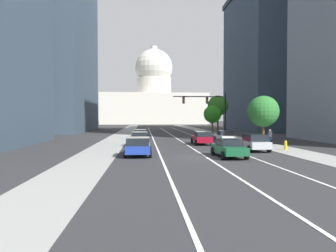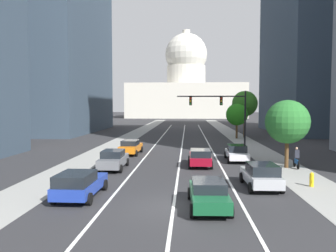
# 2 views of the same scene
# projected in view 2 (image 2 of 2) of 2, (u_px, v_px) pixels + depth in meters

# --- Properties ---
(ground_plane) EXTENTS (400.00, 400.00, 0.00)m
(ground_plane) POSITION_uv_depth(u_px,v_px,m) (183.00, 135.00, 56.56)
(ground_plane) COLOR #2B2B2D
(sidewalk_left) EXTENTS (3.42, 130.00, 0.01)m
(sidewalk_left) POSITION_uv_depth(u_px,v_px,m) (128.00, 138.00, 52.09)
(sidewalk_left) COLOR gray
(sidewalk_left) RESTS_ON ground
(sidewalk_right) EXTENTS (3.42, 130.00, 0.01)m
(sidewalk_right) POSITION_uv_depth(u_px,v_px,m) (239.00, 138.00, 51.07)
(sidewalk_right) COLOR gray
(sidewalk_right) RESTS_ON ground
(lane_stripe_left) EXTENTS (0.16, 90.00, 0.01)m
(lane_stripe_left) POSITION_uv_depth(u_px,v_px,m) (154.00, 146.00, 41.82)
(lane_stripe_left) COLOR white
(lane_stripe_left) RESTS_ON ground
(lane_stripe_center) EXTENTS (0.16, 90.00, 0.01)m
(lane_stripe_center) POSITION_uv_depth(u_px,v_px,m) (182.00, 146.00, 41.61)
(lane_stripe_center) COLOR white
(lane_stripe_center) RESTS_ON ground
(lane_stripe_right) EXTENTS (0.16, 90.00, 0.01)m
(lane_stripe_right) POSITION_uv_depth(u_px,v_px,m) (210.00, 146.00, 41.41)
(lane_stripe_right) COLOR white
(lane_stripe_right) RESTS_ON ground
(office_tower_far_left) EXTENTS (16.53, 29.77, 36.87)m
(office_tower_far_left) POSITION_uv_depth(u_px,v_px,m) (54.00, 36.00, 63.70)
(office_tower_far_left) COLOR #334251
(office_tower_far_left) RESTS_ON ground
(office_tower_far_right) EXTENTS (21.75, 27.05, 33.45)m
(office_tower_far_right) POSITION_uv_depth(u_px,v_px,m) (332.00, 43.00, 61.75)
(office_tower_far_right) COLOR #334251
(office_tower_far_right) RESTS_ON ground
(capitol_building) EXTENTS (48.18, 28.14, 36.97)m
(capitol_building) POSITION_uv_depth(u_px,v_px,m) (186.00, 89.00, 141.47)
(capitol_building) COLOR beige
(capitol_building) RESTS_ON ground
(car_orange) EXTENTS (2.09, 4.45, 1.49)m
(car_orange) POSITION_uv_depth(u_px,v_px,m) (131.00, 147.00, 34.48)
(car_orange) COLOR orange
(car_orange) RESTS_ON ground
(car_blue) EXTENTS (2.14, 4.46, 1.52)m
(car_blue) POSITION_uv_depth(u_px,v_px,m) (79.00, 184.00, 18.13)
(car_blue) COLOR #1E389E
(car_blue) RESTS_ON ground
(car_white) EXTENTS (2.07, 4.50, 1.46)m
(car_white) POSITION_uv_depth(u_px,v_px,m) (237.00, 153.00, 30.43)
(car_white) COLOR silver
(car_white) RESTS_ON ground
(car_silver) EXTENTS (2.08, 4.17, 1.55)m
(car_silver) POSITION_uv_depth(u_px,v_px,m) (261.00, 175.00, 20.36)
(car_silver) COLOR #B2B5BA
(car_silver) RESTS_ON ground
(car_gray) EXTENTS (1.98, 4.43, 1.54)m
(car_gray) POSITION_uv_depth(u_px,v_px,m) (113.00, 159.00, 26.40)
(car_gray) COLOR slate
(car_gray) RESTS_ON ground
(car_crimson) EXTENTS (1.95, 4.20, 1.49)m
(car_crimson) POSITION_uv_depth(u_px,v_px,m) (200.00, 157.00, 27.58)
(car_crimson) COLOR maroon
(car_crimson) RESTS_ON ground
(car_green) EXTENTS (2.07, 4.40, 1.39)m
(car_green) POSITION_uv_depth(u_px,v_px,m) (209.00, 193.00, 16.40)
(car_green) COLOR #14512D
(car_green) RESTS_ON ground
(traffic_signal_mast) EXTENTS (7.89, 0.39, 6.75)m
(traffic_signal_mast) POSITION_uv_depth(u_px,v_px,m) (224.00, 108.00, 37.90)
(traffic_signal_mast) COLOR black
(traffic_signal_mast) RESTS_ON ground
(fire_hydrant) EXTENTS (0.26, 0.35, 0.91)m
(fire_hydrant) POSITION_uv_depth(u_px,v_px,m) (312.00, 179.00, 20.67)
(fire_hydrant) COLOR yellow
(fire_hydrant) RESTS_ON ground
(cyclist) EXTENTS (0.37, 1.70, 1.72)m
(cyclist) POSITION_uv_depth(u_px,v_px,m) (296.00, 158.00, 26.78)
(cyclist) COLOR black
(cyclist) RESTS_ON ground
(street_tree_far_right) EXTENTS (3.54, 3.54, 5.53)m
(street_tree_far_right) POSITION_uv_depth(u_px,v_px,m) (287.00, 122.00, 26.79)
(street_tree_far_right) COLOR #51381E
(street_tree_far_right) RESTS_ON ground
(street_tree_mid_right) EXTENTS (4.03, 4.03, 7.40)m
(street_tree_mid_right) POSITION_uv_depth(u_px,v_px,m) (245.00, 104.00, 52.52)
(street_tree_mid_right) COLOR #51381E
(street_tree_mid_right) RESTS_ON ground
(street_tree_near_right) EXTENTS (3.36, 3.36, 5.37)m
(street_tree_near_right) POSITION_uv_depth(u_px,v_px,m) (237.00, 115.00, 50.97)
(street_tree_near_right) COLOR #51381E
(street_tree_near_right) RESTS_ON ground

